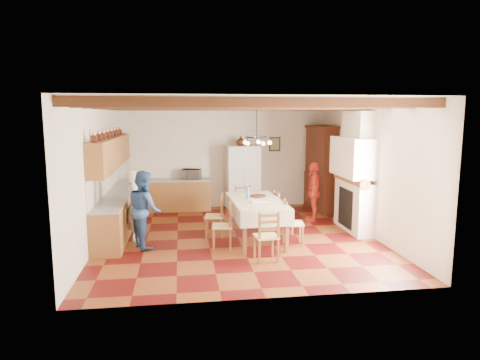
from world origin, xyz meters
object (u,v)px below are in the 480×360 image
chair_left_far (214,215)px  person_woman_blue (145,209)px  chair_right_near (293,223)px  microwave (192,174)px  dining_table (256,204)px  chair_end_far (244,206)px  person_woman_red (313,192)px  hutch (322,169)px  refrigerator (243,177)px  chair_left_near (222,225)px  chair_right_far (283,212)px  chair_end_near (266,235)px  person_man (134,205)px

chair_left_far → person_woman_blue: 1.63m
chair_right_near → microwave: microwave is taller
dining_table → chair_end_far: 1.41m
person_woman_red → hutch: bearing=174.0°
refrigerator → chair_left_far: (-1.05, -2.72, -0.44)m
refrigerator → person_woman_blue: refrigerator is taller
refrigerator → chair_left_near: bearing=-105.2°
chair_right_far → dining_table: bearing=121.9°
chair_right_near → chair_end_near: 1.15m
dining_table → chair_right_near: chair_right_near is taller
chair_right_far → person_woman_blue: (-3.09, -0.68, 0.32)m
chair_end_near → microwave: (-1.25, 4.53, 0.56)m
chair_end_near → person_man: (-2.57, 1.65, 0.30)m
chair_left_near → microwave: microwave is taller
dining_table → chair_right_far: bearing=36.5°
chair_left_near → person_woman_red: bearing=133.5°
hutch → chair_left_near: hutch is taller
chair_end_far → chair_left_near: bearing=-112.0°
chair_left_far → chair_end_far: same height
chair_right_far → refrigerator: bearing=7.3°
refrigerator → person_woman_blue: bearing=-127.6°
chair_right_far → microwave: (-2.02, 2.68, 0.56)m
person_woman_red → chair_left_near: bearing=-30.6°
person_woman_red → microwave: person_woman_red is taller
chair_right_far → chair_end_far: (-0.80, 0.83, 0.00)m
chair_left_near → dining_table: bearing=124.9°
chair_end_far → person_woman_red: 1.86m
person_woman_blue → hutch: bearing=-81.8°
microwave → chair_right_far: bearing=-38.8°
chair_left_near → chair_left_far: bearing=-168.0°
dining_table → chair_left_far: 1.04m
chair_end_far → person_woman_blue: person_woman_blue is taller
chair_right_near → hutch: bearing=-21.1°
chair_left_near → microwave: bearing=-165.9°
chair_right_near → person_woman_blue: bearing=91.5°
refrigerator → dining_table: refrigerator is taller
chair_right_near → chair_right_far: 0.98m
hutch → chair_left_near: size_ratio=2.51×
refrigerator → person_woman_red: (1.59, -1.64, -0.16)m
hutch → chair_right_far: bearing=-134.8°
chair_end_near → chair_end_far: (-0.03, 2.68, 0.00)m
person_woman_blue → person_woman_red: 4.45m
chair_right_far → microwave: microwave is taller
dining_table → person_woman_red: (1.76, 1.52, -0.05)m
hutch → person_woman_red: size_ratio=1.58×
hutch → chair_end_near: bearing=-128.4°
hutch → microwave: bearing=164.2°
chair_left_far → person_man: size_ratio=0.61×
person_man → chair_end_far: bearing=-75.6°
chair_left_near → person_man: size_ratio=0.61×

